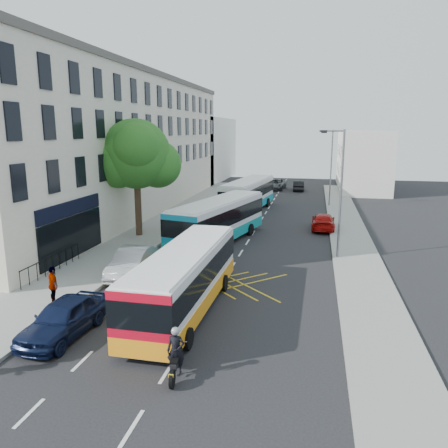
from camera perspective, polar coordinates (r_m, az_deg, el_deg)
The scene contains 20 objects.
ground at distance 18.43m, azimuth -4.26°, elevation -13.92°, with size 120.00×120.00×0.00m, color black.
pavement_left at distance 34.52m, azimuth -11.00°, elevation -1.49°, with size 5.00×70.00×0.15m, color gray.
pavement_right at distance 32.03m, azimuth 16.49°, elevation -2.84°, with size 3.00×70.00×0.15m, color gray.
terrace_main at distance 44.50m, azimuth -13.23°, elevation 10.13°, with size 8.30×45.00×13.50m.
terrace_far at distance 73.37m, azimuth -3.00°, elevation 9.73°, with size 8.00×20.00×10.00m, color silver.
building_right at distance 64.32m, azimuth 17.59°, elevation 7.96°, with size 6.00×18.00×8.00m, color silver.
street_tree at distance 33.60m, azimuth -11.47°, elevation 8.86°, with size 6.30×5.70×8.80m.
lamp_near at distance 28.14m, azimuth 14.86°, elevation 4.67°, with size 1.45×0.15×8.00m.
lamp_far at distance 48.03m, azimuth 13.71°, elevation 7.67°, with size 1.45×0.15×8.00m.
railings at distance 26.64m, azimuth -21.53°, elevation -4.77°, with size 0.08×5.60×1.14m, color black, non-canonical shape.
bus_near at distance 19.92m, azimuth -5.12°, elevation -7.12°, with size 2.70×10.37×2.91m.
bus_mid at distance 31.81m, azimuth -0.74°, elevation 0.50°, with size 5.16×11.51×3.15m.
bus_far at distance 44.56m, azimuth 3.20°, elevation 3.86°, with size 4.04×11.51×3.17m.
motorbike at distance 15.19m, azimuth -6.30°, elevation -16.44°, with size 0.66×2.01×1.78m.
parked_car_blue at distance 18.88m, azimuth -20.24°, elevation -11.46°, with size 1.81×4.50×1.53m, color #0D1635.
parked_car_silver at distance 25.31m, azimuth -11.87°, elevation -4.89°, with size 1.65×4.74×1.56m, color #9C9FA3.
red_hatchback at distance 37.13m, azimuth 12.83°, elevation 0.32°, with size 1.86×4.58×1.33m, color #A50907.
distant_car_grey at distance 61.37m, azimuth 6.75°, elevation 5.18°, with size 2.39×5.18×1.44m, color #404448.
distant_car_dark at distance 60.59m, azimuth 9.69°, elevation 4.96°, with size 1.42×4.08×1.34m, color black.
pedestrian_far at distance 21.90m, azimuth -21.40°, elevation -7.46°, with size 1.05×0.44×1.80m, color gray.
Camera 1 is at (4.68, -15.88, 8.09)m, focal length 35.00 mm.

